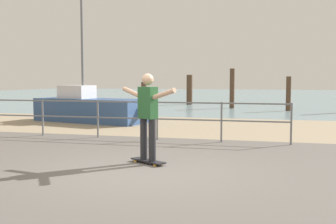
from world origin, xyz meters
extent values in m
cube|color=#605B56|center=(0.00, -1.00, 0.00)|extent=(24.00, 10.00, 0.04)
cube|color=tan|center=(0.00, 7.00, 0.00)|extent=(24.00, 6.00, 0.04)
cube|color=#75939E|center=(0.00, 35.00, 0.00)|extent=(72.00, 50.00, 0.04)
cylinder|color=slate|center=(-4.16, 3.60, 0.53)|extent=(0.05, 0.05, 1.05)
cylinder|color=slate|center=(-2.45, 3.60, 0.53)|extent=(0.05, 0.05, 1.05)
cylinder|color=slate|center=(-0.74, 3.60, 0.53)|extent=(0.05, 0.05, 1.05)
cylinder|color=slate|center=(0.96, 3.60, 0.53)|extent=(0.05, 0.05, 1.05)
cylinder|color=slate|center=(2.67, 3.60, 0.53)|extent=(0.05, 0.05, 1.05)
cylinder|color=slate|center=(-2.45, 3.60, 1.02)|extent=(10.25, 0.04, 0.04)
cylinder|color=slate|center=(-2.45, 3.60, 0.58)|extent=(10.25, 0.04, 0.04)
cube|color=#335184|center=(-4.50, 7.39, 0.45)|extent=(4.61, 2.40, 0.90)
cone|color=#335184|center=(-2.36, 6.86, 0.45)|extent=(1.25, 1.00, 0.77)
cylinder|color=slate|center=(-4.79, 7.46, 2.93)|extent=(0.10, 0.10, 4.05)
cube|color=silver|center=(-5.08, 7.53, 1.15)|extent=(1.38, 1.16, 0.50)
cube|color=black|center=(-0.08, 0.61, 0.07)|extent=(0.79, 0.59, 0.02)
cylinder|color=orange|center=(-0.36, 0.68, 0.03)|extent=(0.07, 0.06, 0.06)
cylinder|color=orange|center=(-0.27, 0.82, 0.03)|extent=(0.07, 0.06, 0.06)
cylinder|color=orange|center=(0.12, 0.39, 0.03)|extent=(0.07, 0.06, 0.06)
cylinder|color=orange|center=(0.21, 0.53, 0.03)|extent=(0.07, 0.06, 0.06)
cylinder|color=#26262B|center=(-0.18, 0.67, 0.48)|extent=(0.14, 0.14, 0.80)
cylinder|color=#26262B|center=(0.03, 0.54, 0.48)|extent=(0.14, 0.14, 0.80)
cube|color=#26592D|center=(-0.08, 0.61, 1.18)|extent=(0.41, 0.36, 0.60)
sphere|color=tan|center=(-0.08, 0.61, 1.62)|extent=(0.22, 0.22, 0.22)
cylinder|color=tan|center=(-0.46, 0.84, 1.36)|extent=(0.52, 0.36, 0.23)
cylinder|color=tan|center=(0.31, 0.38, 1.36)|extent=(0.52, 0.36, 0.23)
cylinder|color=#513826|center=(-5.92, 18.60, 0.73)|extent=(0.35, 0.35, 1.46)
cylinder|color=#513826|center=(-2.94, 18.91, 0.96)|extent=(0.38, 0.38, 1.92)
cylinder|color=#513826|center=(0.05, 16.13, 1.12)|extent=(0.27, 0.27, 2.23)
cylinder|color=#513826|center=(3.03, 14.85, 0.89)|extent=(0.25, 0.25, 1.78)
camera|label=1|loc=(2.18, -6.68, 1.62)|focal=43.22mm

